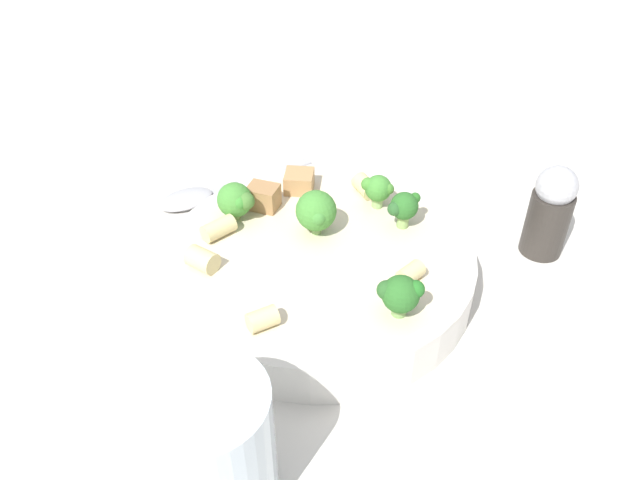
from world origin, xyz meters
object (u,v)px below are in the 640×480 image
Objects in this scene: broccoli_floret_1 at (236,200)px; rigatoni_4 at (202,260)px; rigatoni_0 at (219,228)px; spoon at (206,193)px; broccoli_floret_0 at (404,207)px; rigatoni_3 at (310,211)px; broccoli_floret_4 at (400,294)px; rigatoni_1 at (411,273)px; broccoli_floret_2 at (378,188)px; chicken_chunk_1 at (263,197)px; pasta_bowl at (320,264)px; chicken_chunk_0 at (299,181)px; broccoli_floret_3 at (314,212)px; rigatoni_2 at (365,186)px; pepper_shaker at (550,211)px; drinking_glass at (211,454)px; rigatoni_5 at (263,319)px.

broccoli_floret_1 is 0.07m from rigatoni_4.
rigatoni_0 is (0.02, -0.02, -0.01)m from broccoli_floret_1.
rigatoni_4 is 0.17m from spoon.
rigatoni_3 is at bearing -107.35° from broccoli_floret_0.
broccoli_floret_4 is 1.64× the size of rigatoni_1.
rigatoni_4 is (-0.07, -0.14, -0.01)m from broccoli_floret_4.
broccoli_floret_0 is 1.41× the size of rigatoni_4.
broccoli_floret_2 is 1.16× the size of rigatoni_3.
chicken_chunk_1 is at bearing -149.59° from broccoli_floret_4.
rigatoni_1 reaches higher than pasta_bowl.
chicken_chunk_0 is (-0.18, -0.05, -0.01)m from broccoli_floret_4.
broccoli_floret_2 is 0.78× the size of broccoli_floret_3.
rigatoni_0 is 1.16× the size of rigatoni_2.
pepper_shaker reaches higher than rigatoni_2.
rigatoni_1 is 0.78× the size of chicken_chunk_0.
rigatoni_4 is at bearing -79.57° from broccoli_floret_0.
drinking_glass is at bearing 1.10° from spoon.
broccoli_floret_0 reaches higher than rigatoni_5.
drinking_glass is (0.21, -0.01, -0.00)m from rigatoni_0.
broccoli_floret_3 is 1.72× the size of rigatoni_4.
broccoli_floret_3 is 0.08m from rigatoni_2.
rigatoni_1 is 0.16m from chicken_chunk_1.
rigatoni_0 is (-0.01, -0.16, -0.01)m from broccoli_floret_0.
broccoli_floret_4 is at bearing -5.71° from broccoli_floret_2.
rigatoni_1 is at bearing 4.99° from rigatoni_2.
rigatoni_0 is at bearing -110.46° from pasta_bowl.
drinking_glass reaches higher than rigatoni_3.
rigatoni_5 is at bearing -26.64° from broccoli_floret_3.
broccoli_floret_3 is at bearing -136.23° from rigatoni_1.
chicken_chunk_0 reaches higher than rigatoni_2.
spoon is (-0.23, -0.04, -0.04)m from rigatoni_5.
rigatoni_2 reaches higher than rigatoni_1.
spoon is (-0.13, -0.10, -0.06)m from broccoli_floret_3.
rigatoni_4 is at bearing -18.04° from rigatoni_0.
broccoli_floret_1 is 1.46× the size of rigatoni_4.
rigatoni_3 is 0.11m from rigatoni_4.
broccoli_floret_4 is 0.19m from pepper_shaker.
broccoli_floret_0 is 1.62× the size of rigatoni_1.
chicken_chunk_0 is 0.04m from chicken_chunk_1.
broccoli_floret_3 is at bearing -175.15° from pasta_bowl.
broccoli_floret_1 is at bearing -174.56° from rigatoni_5.
broccoli_floret_2 is 0.10m from rigatoni_1.
broccoli_floret_2 reaches higher than rigatoni_2.
rigatoni_3 is 0.25m from drinking_glass.
rigatoni_3 is 1.26× the size of rigatoni_5.
broccoli_floret_4 is 1.20× the size of rigatoni_0.
chicken_chunk_1 is 0.29× the size of drinking_glass.
broccoli_floret_3 is at bearing 36.77° from spoon.
broccoli_floret_3 is at bearing -45.32° from rigatoni_2.
rigatoni_2 is (-0.08, 0.05, 0.02)m from pasta_bowl.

